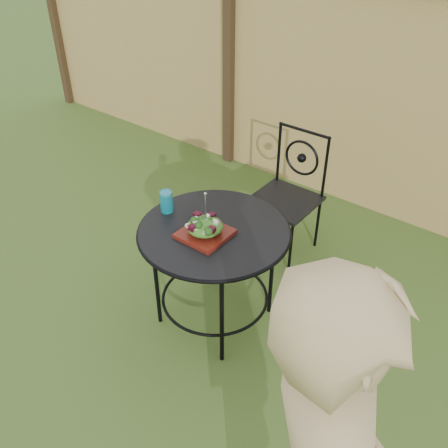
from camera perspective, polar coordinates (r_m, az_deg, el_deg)
name	(u,v)px	position (r m, az deg, el deg)	size (l,w,h in m)	color
ground	(186,345)	(3.27, -4.33, -13.61)	(60.00, 60.00, 0.00)	#2C4D18
fence	(360,100)	(4.30, 15.30, 13.53)	(8.00, 0.12, 1.90)	tan
patio_table	(214,248)	(3.04, -1.12, -2.71)	(0.92, 0.92, 0.72)	black
patio_chair	(289,191)	(3.77, 7.40, 3.71)	(0.46, 0.46, 0.95)	black
salad_plate	(205,234)	(2.91, -2.18, -1.11)	(0.27, 0.27, 0.02)	#411409
salad	(205,226)	(2.88, -2.21, -0.27)	(0.21, 0.21, 0.08)	#235614
fork	(206,208)	(2.80, -2.11, 1.82)	(0.01, 0.01, 0.18)	silver
drinking_glass	(166,202)	(3.10, -6.60, 2.57)	(0.08, 0.08, 0.14)	#0B7587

